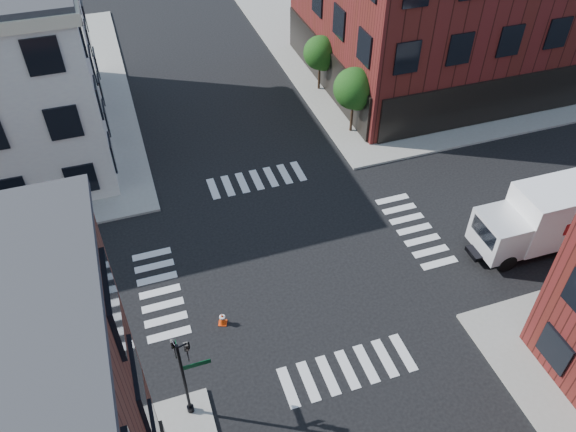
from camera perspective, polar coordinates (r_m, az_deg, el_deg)
The scene contains 7 objects.
ground at distance 29.30m, azimuth 0.65°, elevation -4.36°, with size 120.00×120.00×0.00m, color black.
sidewalk_ne at distance 53.14m, azimuth 15.41°, elevation 17.09°, with size 30.00×30.00×0.15m, color gray.
tree_near at distance 37.07m, azimuth 6.82°, elevation 12.55°, with size 2.69×2.69×4.49m.
tree_far at distance 42.06m, azimuth 3.37°, elevation 16.07°, with size 2.43×2.43×4.07m.
signal_pole at distance 22.12m, azimuth -10.52°, elevation -15.12°, with size 1.29×1.24×4.60m.
box_truck at distance 31.94m, azimuth 25.40°, elevation 0.07°, with size 8.25×2.65×3.71m.
traffic_cone at distance 26.51m, azimuth -6.69°, elevation -10.32°, with size 0.50×0.50×0.71m.
Camera 1 is at (-6.80, -19.07, 21.18)m, focal length 35.00 mm.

